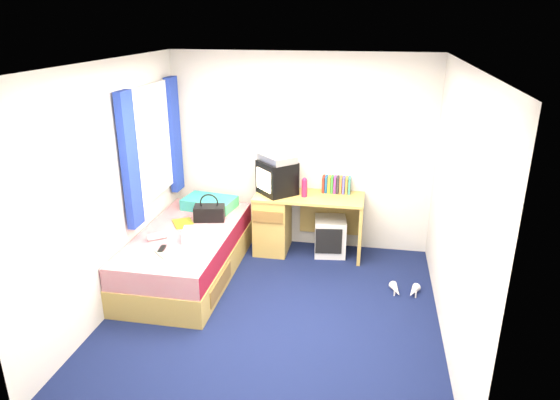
% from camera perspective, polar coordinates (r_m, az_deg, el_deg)
% --- Properties ---
extents(ground, '(3.40, 3.40, 0.00)m').
position_cam_1_polar(ground, '(5.07, -0.77, -12.83)').
color(ground, '#0C1438').
rests_on(ground, ground).
extents(room_shell, '(3.40, 3.40, 3.40)m').
position_cam_1_polar(room_shell, '(4.45, -0.85, 3.04)').
color(room_shell, white).
rests_on(room_shell, ground).
extents(bed, '(1.01, 2.00, 0.54)m').
position_cam_1_polar(bed, '(5.72, -10.49, -6.02)').
color(bed, tan).
rests_on(bed, ground).
extents(pillow, '(0.67, 0.48, 0.13)m').
position_cam_1_polar(pillow, '(6.20, -8.05, -0.35)').
color(pillow, '#1C6BB9').
rests_on(pillow, bed).
extents(desk, '(1.30, 0.55, 0.75)m').
position_cam_1_polar(desk, '(6.15, 0.77, -2.31)').
color(desk, tan).
rests_on(desk, ground).
extents(storage_cube, '(0.41, 0.41, 0.46)m').
position_cam_1_polar(storage_cube, '(6.17, 5.74, -4.13)').
color(storage_cube, silver).
rests_on(storage_cube, ground).
extents(crt_tv, '(0.54, 0.55, 0.40)m').
position_cam_1_polar(crt_tv, '(5.99, -0.36, 2.58)').
color(crt_tv, black).
rests_on(crt_tv, desk).
extents(vcr, '(0.51, 0.52, 0.08)m').
position_cam_1_polar(vcr, '(5.92, -0.32, 4.80)').
color(vcr, '#BDBDBF').
rests_on(vcr, crt_tv).
extents(book_row, '(0.34, 0.13, 0.20)m').
position_cam_1_polar(book_row, '(6.09, 6.47, 1.76)').
color(book_row, maroon).
rests_on(book_row, desk).
extents(picture_frame, '(0.05, 0.12, 0.14)m').
position_cam_1_polar(picture_frame, '(6.11, 7.90, 1.46)').
color(picture_frame, black).
rests_on(picture_frame, desk).
extents(pink_water_bottle, '(0.07, 0.07, 0.21)m').
position_cam_1_polar(pink_water_bottle, '(5.91, 2.81, 1.35)').
color(pink_water_bottle, '#CD1D46').
rests_on(pink_water_bottle, desk).
extents(aerosol_can, '(0.06, 0.06, 0.18)m').
position_cam_1_polar(aerosol_can, '(6.03, 1.76, 1.60)').
color(aerosol_can, silver).
rests_on(aerosol_can, desk).
extents(handbag, '(0.38, 0.26, 0.32)m').
position_cam_1_polar(handbag, '(5.83, -8.06, -1.41)').
color(handbag, black).
rests_on(handbag, bed).
extents(towel, '(0.39, 0.35, 0.11)m').
position_cam_1_polar(towel, '(5.36, -9.26, -3.93)').
color(towel, white).
rests_on(towel, bed).
extents(magazine, '(0.33, 0.35, 0.01)m').
position_cam_1_polar(magazine, '(5.81, -11.00, -2.62)').
color(magazine, yellow).
rests_on(magazine, bed).
extents(water_bottle, '(0.20, 0.17, 0.07)m').
position_cam_1_polar(water_bottle, '(5.46, -13.90, -4.06)').
color(water_bottle, silver).
rests_on(water_bottle, bed).
extents(colour_swatch_fan, '(0.20, 0.20, 0.01)m').
position_cam_1_polar(colour_swatch_fan, '(5.12, -13.39, -6.06)').
color(colour_swatch_fan, gold).
rests_on(colour_swatch_fan, bed).
extents(remote_control, '(0.07, 0.16, 0.02)m').
position_cam_1_polar(remote_control, '(5.23, -13.35, -5.45)').
color(remote_control, black).
rests_on(remote_control, bed).
extents(window_assembly, '(0.11, 1.42, 1.40)m').
position_cam_1_polar(window_assembly, '(5.76, -14.36, 6.07)').
color(window_assembly, silver).
rests_on(window_assembly, room_shell).
extents(white_heels, '(0.34, 0.24, 0.09)m').
position_cam_1_polar(white_heels, '(5.52, 14.06, -10.01)').
color(white_heels, silver).
rests_on(white_heels, ground).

